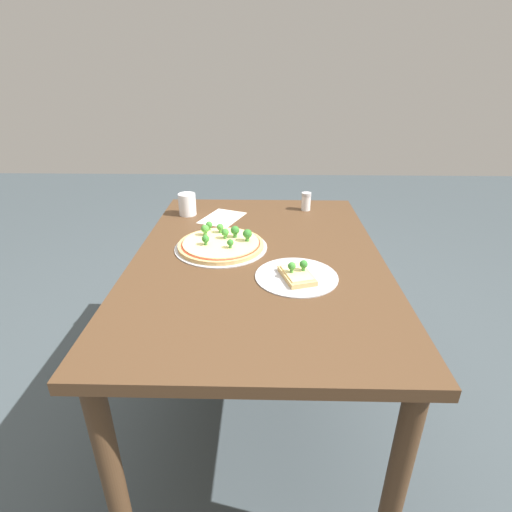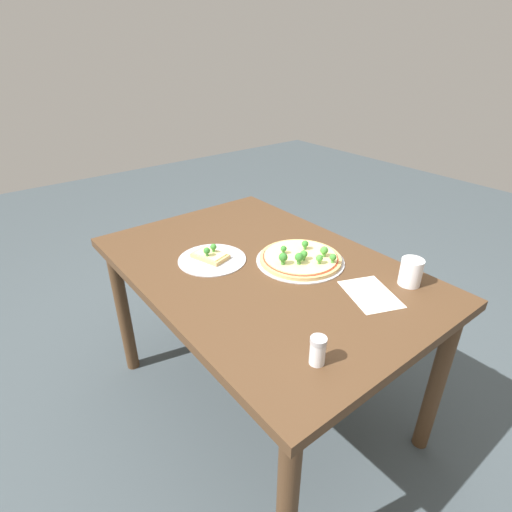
{
  "view_description": "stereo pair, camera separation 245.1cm",
  "coord_description": "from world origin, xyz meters",
  "px_view_note": "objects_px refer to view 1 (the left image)",
  "views": [
    {
      "loc": [
        -1.28,
        -0.02,
        1.34
      ],
      "look_at": [
        -0.05,
        0.01,
        0.74
      ],
      "focal_mm": 28.0,
      "sensor_mm": 36.0,
      "label": 1
    },
    {
      "loc": [
        1.03,
        -0.83,
        1.48
      ],
      "look_at": [
        -0.05,
        0.01,
        0.74
      ],
      "focal_mm": 28.0,
      "sensor_mm": 36.0,
      "label": 2
    }
  ],
  "objects_px": {
    "dining_table": "(258,277)",
    "condiment_shaker": "(306,201)",
    "pizza_tray_slice": "(297,275)",
    "pizza_tray_whole": "(221,244)",
    "drinking_cup": "(187,204)"
  },
  "relations": [
    {
      "from": "pizza_tray_slice",
      "to": "drinking_cup",
      "type": "height_order",
      "value": "drinking_cup"
    },
    {
      "from": "dining_table",
      "to": "condiment_shaker",
      "type": "height_order",
      "value": "condiment_shaker"
    },
    {
      "from": "condiment_shaker",
      "to": "drinking_cup",
      "type": "bearing_deg",
      "value": 98.07
    },
    {
      "from": "pizza_tray_whole",
      "to": "condiment_shaker",
      "type": "xyz_separation_m",
      "value": [
        0.43,
        -0.35,
        0.03
      ]
    },
    {
      "from": "dining_table",
      "to": "drinking_cup",
      "type": "relative_size",
      "value": 13.24
    },
    {
      "from": "pizza_tray_whole",
      "to": "pizza_tray_slice",
      "type": "relative_size",
      "value": 1.29
    },
    {
      "from": "pizza_tray_slice",
      "to": "drinking_cup",
      "type": "bearing_deg",
      "value": 37.82
    },
    {
      "from": "dining_table",
      "to": "pizza_tray_slice",
      "type": "relative_size",
      "value": 4.83
    },
    {
      "from": "pizza_tray_slice",
      "to": "condiment_shaker",
      "type": "bearing_deg",
      "value": -7.52
    },
    {
      "from": "dining_table",
      "to": "pizza_tray_whole",
      "type": "height_order",
      "value": "pizza_tray_whole"
    },
    {
      "from": "dining_table",
      "to": "pizza_tray_whole",
      "type": "bearing_deg",
      "value": 64.27
    },
    {
      "from": "drinking_cup",
      "to": "condiment_shaker",
      "type": "xyz_separation_m",
      "value": [
        0.08,
        -0.54,
        -0.01
      ]
    },
    {
      "from": "condiment_shaker",
      "to": "pizza_tray_whole",
      "type": "bearing_deg",
      "value": 140.77
    },
    {
      "from": "pizza_tray_slice",
      "to": "drinking_cup",
      "type": "distance_m",
      "value": 0.74
    },
    {
      "from": "pizza_tray_slice",
      "to": "condiment_shaker",
      "type": "height_order",
      "value": "condiment_shaker"
    }
  ]
}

